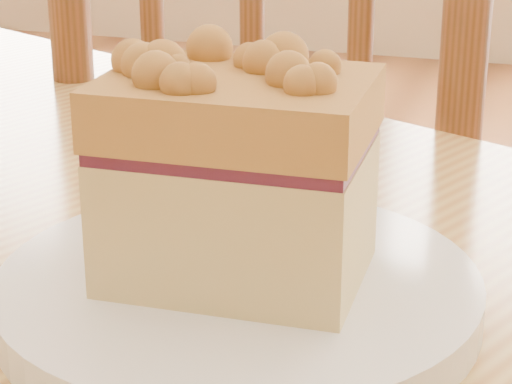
% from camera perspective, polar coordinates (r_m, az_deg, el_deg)
% --- Properties ---
extents(cafe_chair_main, '(0.50, 0.50, 1.01)m').
position_cam_1_polar(cafe_chair_main, '(1.12, 3.01, -4.41)').
color(cafe_chair_main, brown).
rests_on(cafe_chair_main, ground).
extents(plate, '(0.25, 0.25, 0.02)m').
position_cam_1_polar(plate, '(0.51, -1.02, -5.82)').
color(plate, white).
rests_on(plate, cafe_table_main).
extents(cake_slice, '(0.14, 0.10, 0.12)m').
position_cam_1_polar(cake_slice, '(0.48, -1.10, 1.38)').
color(cake_slice, tan).
rests_on(cake_slice, plate).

